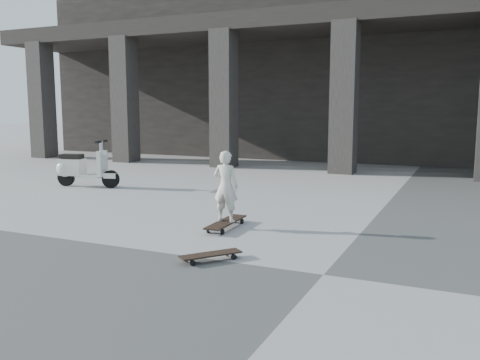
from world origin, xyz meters
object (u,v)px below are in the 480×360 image
at_px(child, 226,186).
at_px(longboard, 226,223).
at_px(skateboard_spare, 211,255).
at_px(scooter, 77,168).

bearing_deg(child, longboard, -45.96).
bearing_deg(longboard, child, -136.91).
distance_m(longboard, child, 0.54).
bearing_deg(skateboard_spare, child, 57.78).
bearing_deg(scooter, child, -35.50).
bearing_deg(scooter, longboard, -35.50).
height_order(longboard, child, child).
xyz_separation_m(skateboard_spare, scooter, (-5.33, 3.74, 0.35)).
bearing_deg(scooter, skateboard_spare, -45.64).
xyz_separation_m(longboard, child, (0.00, -0.00, 0.54)).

